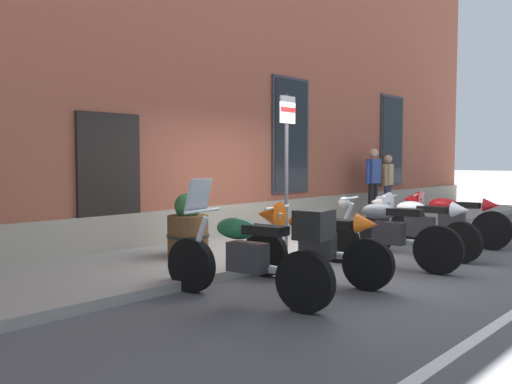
# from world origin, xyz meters

# --- Properties ---
(ground_plane) EXTENTS (140.00, 140.00, 0.00)m
(ground_plane) POSITION_xyz_m (0.00, 0.00, 0.00)
(ground_plane) COLOR #4C4C4F
(sidewalk) EXTENTS (28.59, 2.48, 0.13)m
(sidewalk) POSITION_xyz_m (0.00, 1.24, 0.06)
(sidewalk) COLOR gray
(sidewalk) RESTS_ON ground_plane
(brick_pub_facade) EXTENTS (22.59, 5.71, 7.68)m
(brick_pub_facade) POSITION_xyz_m (0.00, 5.28, 3.83)
(brick_pub_facade) COLOR brown
(brick_pub_facade) RESTS_ON ground_plane
(motorcycle_green_touring) EXTENTS (0.74, 2.17, 1.36)m
(motorcycle_green_touring) POSITION_xyz_m (-2.61, -0.97, 0.56)
(motorcycle_green_touring) COLOR black
(motorcycle_green_touring) RESTS_ON ground_plane
(motorcycle_orange_sport) EXTENTS (0.69, 2.05, 1.02)m
(motorcycle_orange_sport) POSITION_xyz_m (-1.40, -0.81, 0.56)
(motorcycle_orange_sport) COLOR black
(motorcycle_orange_sport) RESTS_ON ground_plane
(motorcycle_grey_naked) EXTENTS (0.65, 2.17, 1.01)m
(motorcycle_grey_naked) POSITION_xyz_m (0.06, -1.08, 0.50)
(motorcycle_grey_naked) COLOR black
(motorcycle_grey_naked) RESTS_ON ground_plane
(motorcycle_white_sport) EXTENTS (0.62, 2.09, 1.03)m
(motorcycle_white_sport) POSITION_xyz_m (1.22, -0.94, 0.56)
(motorcycle_white_sport) COLOR black
(motorcycle_white_sport) RESTS_ON ground_plane
(motorcycle_red_sport) EXTENTS (0.65, 2.12, 1.00)m
(motorcycle_red_sport) POSITION_xyz_m (2.59, -0.90, 0.55)
(motorcycle_red_sport) COLOR black
(motorcycle_red_sport) RESTS_ON ground_plane
(pedestrian_blue_top) EXTENTS (0.59, 0.23, 1.72)m
(pedestrian_blue_top) POSITION_xyz_m (4.91, 1.94, 1.10)
(pedestrian_blue_top) COLOR black
(pedestrian_blue_top) RESTS_ON sidewalk
(pedestrian_tan_coat) EXTENTS (0.65, 0.31, 1.57)m
(pedestrian_tan_coat) POSITION_xyz_m (5.75, 1.99, 1.00)
(pedestrian_tan_coat) COLOR #2D3351
(pedestrian_tan_coat) RESTS_ON sidewalk
(parking_sign) EXTENTS (0.36, 0.07, 2.50)m
(parking_sign) POSITION_xyz_m (-0.10, 0.62, 1.74)
(parking_sign) COLOR #4C4C51
(parking_sign) RESTS_ON sidewalk
(barrel_planter) EXTENTS (0.64, 0.64, 0.95)m
(barrel_planter) POSITION_xyz_m (-1.68, 1.23, 0.52)
(barrel_planter) COLOR brown
(barrel_planter) RESTS_ON sidewalk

